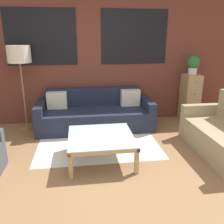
{
  "coord_description": "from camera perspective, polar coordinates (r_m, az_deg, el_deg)",
  "views": [
    {
      "loc": [
        -0.23,
        -2.69,
        1.82
      ],
      "look_at": [
        0.31,
        1.23,
        0.55
      ],
      "focal_mm": 38.0,
      "sensor_mm": 36.0,
      "label": 1
    }
  ],
  "objects": [
    {
      "name": "coffee_table",
      "position": [
        3.58,
        -2.67,
        -6.52
      ],
      "size": [
        0.97,
        0.97,
        0.4
      ],
      "color": "silver",
      "rests_on": "ground_plane"
    },
    {
      "name": "rug",
      "position": [
        4.28,
        -3.39,
        -7.35
      ],
      "size": [
        2.09,
        1.53,
        0.0
      ],
      "color": "silver",
      "rests_on": "ground_plane"
    },
    {
      "name": "floor_lamp",
      "position": [
        4.91,
        -21.43,
        12.27
      ],
      "size": [
        0.44,
        0.44,
        1.66
      ],
      "color": "olive",
      "rests_on": "ground_plane"
    },
    {
      "name": "ground_plane",
      "position": [
        3.25,
        -2.59,
        -16.24
      ],
      "size": [
        16.0,
        16.0,
        0.0
      ],
      "primitive_type": "plane",
      "color": "#8E6642"
    },
    {
      "name": "potted_plant",
      "position": [
        5.44,
        18.96,
        10.9
      ],
      "size": [
        0.28,
        0.28,
        0.4
      ],
      "color": "silver",
      "rests_on": "drawer_cabinet"
    },
    {
      "name": "wall_back_brick",
      "position": [
        5.15,
        -5.48,
        13.12
      ],
      "size": [
        8.4,
        0.09,
        2.8
      ],
      "color": "brown",
      "rests_on": "ground_plane"
    },
    {
      "name": "drawer_cabinet",
      "position": [
        5.57,
        18.2,
        3.33
      ],
      "size": [
        0.33,
        0.43,
        1.03
      ],
      "color": "tan",
      "rests_on": "ground_plane"
    },
    {
      "name": "couch_dark",
      "position": [
        4.89,
        -4.06,
        -0.64
      ],
      "size": [
        2.31,
        0.88,
        0.78
      ],
      "color": "#1E2338",
      "rests_on": "ground_plane"
    }
  ]
}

